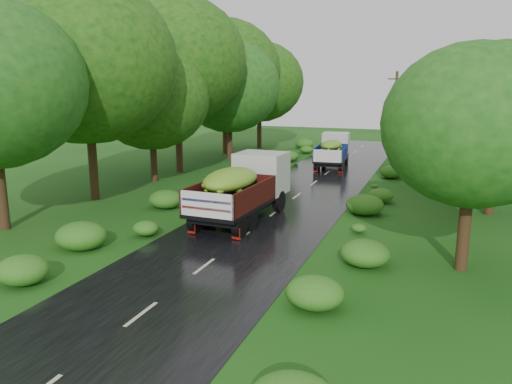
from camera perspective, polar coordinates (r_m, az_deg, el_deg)
The scene contains 9 objects.
ground at distance 14.86m, azimuth -12.99°, elevation -13.49°, with size 120.00×120.00×0.00m, color #10400D.
road at distance 18.87m, azimuth -4.59°, elevation -7.45°, with size 6.50×80.00×0.02m, color black.
road_lines at distance 19.72m, azimuth -3.35°, elevation -6.50°, with size 0.12×69.60×0.00m.
truck_near at distance 23.59m, azimuth -1.32°, elevation 0.80°, with size 2.75×7.06×2.93m.
truck_far at distance 38.78m, azimuth 8.79°, elevation 4.88°, with size 2.58×6.06×2.48m.
utility_pole at distance 37.86m, azimuth 15.53°, elevation 7.88°, with size 1.26×0.23×7.18m.
trees_left at distance 36.80m, azimuth -8.43°, elevation 12.93°, with size 6.32×34.42×9.95m.
trees_right at distance 27.99m, azimuth 24.26°, elevation 8.67°, with size 6.32×24.80×7.31m.
shrubs at distance 26.86m, azimuth 3.54°, elevation -0.63°, with size 11.90×44.00×0.70m.
Camera 1 is at (7.59, -11.04, 6.42)m, focal length 35.00 mm.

